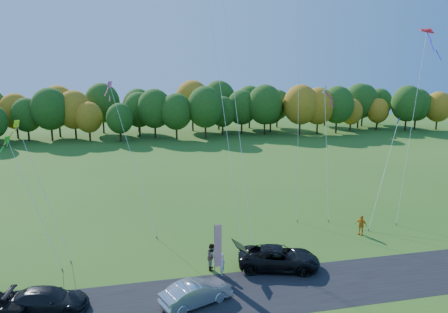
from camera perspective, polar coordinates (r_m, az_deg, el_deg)
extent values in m
plane|color=#285A17|center=(33.63, 2.31, -13.96)|extent=(160.00, 160.00, 0.00)
cube|color=black|center=(30.25, 4.35, -17.25)|extent=(90.00, 6.00, 0.01)
imported|color=black|center=(33.02, 7.17, -13.00)|extent=(6.46, 4.30, 1.65)
imported|color=#BBBBC0|center=(28.66, -3.67, -17.34)|extent=(4.84, 3.16, 1.51)
imported|color=black|center=(30.01, -22.00, -16.94)|extent=(5.10, 2.72, 1.41)
imported|color=silver|center=(31.88, -0.21, -13.90)|extent=(0.53, 0.67, 1.63)
imported|color=gray|center=(32.63, -1.57, -12.92)|extent=(0.87, 1.05, 1.95)
imported|color=orange|center=(40.35, 17.46, -8.53)|extent=(0.97, 1.08, 1.76)
cylinder|color=#999999|center=(30.78, -1.25, -12.35)|extent=(0.06, 0.06, 4.11)
cube|color=red|center=(30.68, -0.79, -11.60)|extent=(0.51, 0.08, 3.08)
cube|color=navy|center=(30.25, -0.80, -9.60)|extent=(0.51, 0.07, 0.80)
cylinder|color=#4C3F33|center=(35.92, 2.45, -11.98)|extent=(0.08, 0.08, 0.20)
cylinder|color=#4C3F33|center=(42.18, 9.55, -8.30)|extent=(0.08, 0.08, 0.20)
cylinder|color=#4C3F33|center=(35.11, 3.89, -12.60)|extent=(0.08, 0.08, 0.20)
cylinder|color=#4C3F33|center=(43.87, 21.56, -8.21)|extent=(0.08, 0.08, 0.20)
cube|color=#FF1C24|center=(49.24, 24.97, 14.64)|extent=(2.75, 0.97, 1.08)
cylinder|color=#4C3F33|center=(35.73, -19.35, -12.87)|extent=(0.08, 0.08, 0.20)
cube|color=#CDFF1A|center=(39.55, -25.48, 3.89)|extent=(0.99, 0.99, 1.17)
cylinder|color=#4C3F33|center=(34.79, -20.39, -13.67)|extent=(0.08, 0.08, 0.20)
cube|color=green|center=(37.49, -26.47, 2.03)|extent=(0.88, 0.88, 1.03)
cylinder|color=#4C3F33|center=(42.80, 13.46, -8.17)|extent=(0.08, 0.08, 0.20)
cube|color=white|center=(47.21, 13.02, 8.54)|extent=(1.35, 1.35, 1.60)
cylinder|color=#4C3F33|center=(38.46, -8.78, -10.40)|extent=(0.08, 0.08, 0.20)
cube|color=#FC54C6|center=(43.16, -14.73, 9.09)|extent=(1.05, 1.05, 1.24)
cylinder|color=#4C3F33|center=(41.64, 18.36, -9.08)|extent=(0.08, 0.08, 0.20)
cube|color=#2E0CAA|center=(47.01, 21.81, 4.31)|extent=(0.99, 0.99, 1.17)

